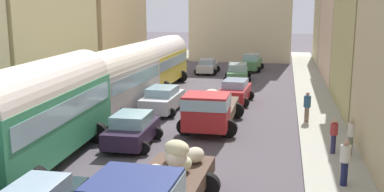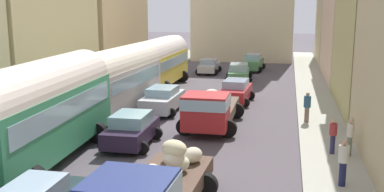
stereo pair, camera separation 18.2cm
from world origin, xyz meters
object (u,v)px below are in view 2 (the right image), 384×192
Objects in this scene: car_1 at (239,72)px; car_6 at (209,66)px; parked_bus_2 at (119,77)px; car_4 at (131,129)px; car_0 at (236,91)px; pedestrian_0 at (333,135)px; pedestrian_1 at (307,106)px; parked_bus_3 at (160,60)px; car_2 at (253,62)px; pedestrian_2 at (343,161)px; car_5 at (163,99)px; pedestrian_3 at (350,135)px; parked_bus_1 at (41,107)px; cargo_truck_1 at (210,109)px.

car_1 reaches higher than car_6.
car_4 is (2.84, -6.03, -1.44)m from parked_bus_2.
car_0 is at bearing -85.19° from car_1.
pedestrian_0 is 0.94× the size of pedestrian_1.
car_4 is at bearing -79.29° from parked_bus_3.
parked_bus_2 is at bearing 178.28° from pedestrian_1.
parked_bus_2 is 20.85m from car_2.
pedestrian_0 is (5.38, -10.13, 0.18)m from car_0.
car_1 is at bearing 110.96° from pedestrian_1.
car_5 is at bearing 133.12° from pedestrian_2.
car_5 reaches higher than car_4.
pedestrian_3 reaches higher than pedestrian_0.
car_4 is 9.73m from pedestrian_2.
car_0 is at bearing 118.00° from pedestrian_0.
pedestrian_1 is (8.20, 5.70, 0.24)m from car_4.
parked_bus_3 is 19.55m from pedestrian_3.
car_0 is 8.99m from car_1.
car_6 is at bearing 81.56° from parked_bus_2.
parked_bus_3 is at bearing 100.71° from car_4.
parked_bus_1 is 8.86m from cargo_truck_1.
parked_bus_1 is 1.48× the size of cargo_truck_1.
pedestrian_3 is (10.15, -6.62, 0.26)m from car_5.
car_2 reaches higher than car_5.
pedestrian_2 reaches higher than car_6.
pedestrian_3 is (6.64, -3.28, -0.09)m from cargo_truck_1.
parked_bus_1 is 2.59× the size of car_6.
car_6 is (-3.47, 19.62, -0.45)m from cargo_truck_1.
pedestrian_1 is at bearing -63.86° from car_6.
car_4 is at bearing -89.21° from car_6.
car_1 is 13.04m from car_5.
pedestrian_2 is at bearing -56.94° from parked_bus_3.
cargo_truck_1 is (5.99, -2.59, -1.07)m from parked_bus_2.
car_5 is at bearing 172.84° from pedestrian_1.
pedestrian_2 is (0.03, -3.65, 0.07)m from pedestrian_0.
pedestrian_3 is (6.10, -25.63, 0.23)m from car_2.
car_2 is (0.53, 22.34, -0.32)m from cargo_truck_1.
parked_bus_2 reaches higher than car_5.
car_4 is at bearing -98.69° from car_1.
car_1 is at bearing 94.81° from car_0.
cargo_truck_1 is 7.01m from car_0.
car_5 is 1.11× the size of car_6.
pedestrian_3 is (6.83, -19.23, 0.31)m from car_1.
cargo_truck_1 is at bearing -94.62° from car_0.
car_0 is at bearing -89.88° from car_2.
parked_bus_2 reaches higher than car_1.
cargo_truck_1 is 1.61× the size of car_0.
pedestrian_1 is 5.77m from pedestrian_3.
parked_bus_3 is 1.99× the size of car_2.
car_5 is 16.28m from car_6.
cargo_truck_1 is at bearing -79.98° from car_6.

